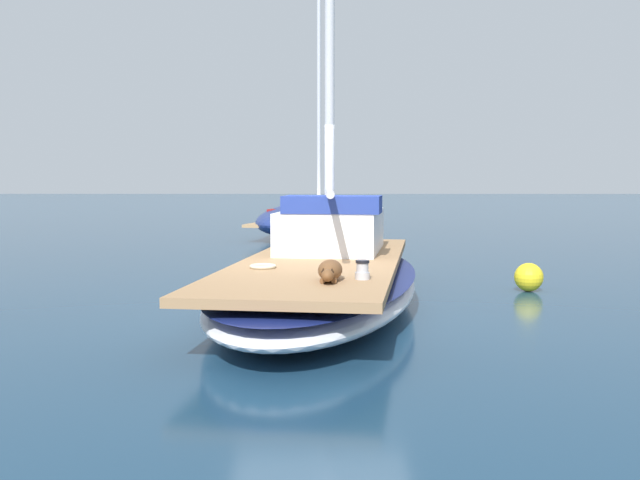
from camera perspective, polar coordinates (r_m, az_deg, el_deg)
The scene contains 9 objects.
ground_plane at distance 10.19m, azimuth 0.04°, elevation -5.18°, with size 120.00×120.00×0.00m, color navy.
sailboat_main at distance 10.13m, azimuth 0.04°, elevation -3.32°, with size 3.47×7.51×0.66m.
mast_main at distance 10.94m, azimuth 0.73°, elevation 15.16°, with size 0.14×2.27×6.85m.
cabin_house at distance 11.16m, azimuth 0.91°, elevation 0.91°, with size 1.68×2.39×0.84m.
dog_brown at distance 8.10m, azimuth 0.75°, elevation -2.32°, with size 0.31×0.95×0.22m.
deck_winch at distance 8.20m, azimuth 3.21°, elevation -2.30°, with size 0.16×0.16×0.21m.
coiled_rope at distance 9.22m, azimuth -4.31°, elevation -1.98°, with size 0.32×0.32×0.04m, color beige.
moored_boat_far_astern at distance 22.65m, azimuth -0.59°, elevation 1.79°, with size 4.22×7.84×8.44m.
mooring_buoy at distance 12.07m, azimuth 15.42°, elevation -2.71°, with size 0.44×0.44×0.44m, color yellow.
Camera 1 is at (0.06, -10.03, 1.79)m, focal length 42.57 mm.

